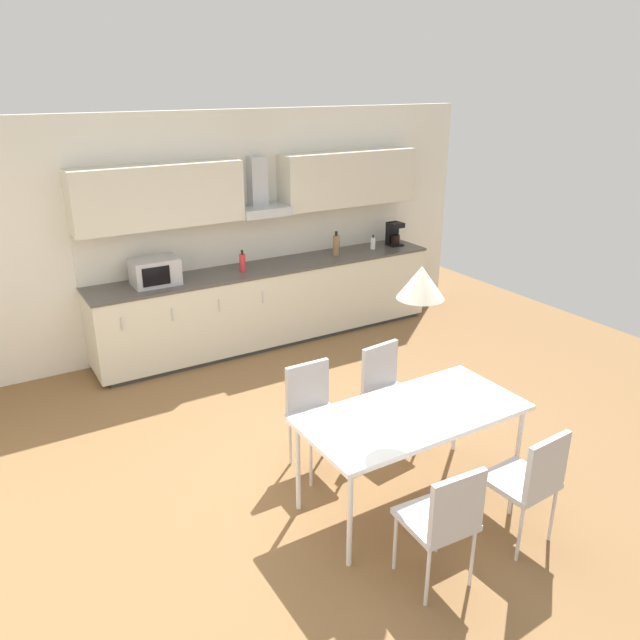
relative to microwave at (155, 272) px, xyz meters
The scene contains 16 objects.
ground_plane 2.90m from the microwave, 78.96° to the right, with size 9.41×8.89×0.02m, color brown.
wall_back 0.69m from the microwave, 36.07° to the left, with size 7.53×0.10×2.66m, color silver.
kitchen_counter 1.47m from the microwave, ahead, with size 4.18×0.67×0.93m.
backsplash_tile 1.39m from the microwave, 13.11° to the left, with size 4.16×0.02×0.54m, color silver.
upper_wall_cabinets 1.55m from the microwave, ahead, with size 4.16×0.40×0.65m.
microwave is the anchor object (origin of this frame).
coffee_maker 3.17m from the microwave, ahead, with size 0.18×0.19×0.30m.
bottle_red 0.99m from the microwave, ahead, with size 0.07×0.07×0.24m.
bottle_white 2.82m from the microwave, ahead, with size 0.06×0.06×0.18m.
bottle_brown 2.26m from the microwave, ahead, with size 0.08×0.08×0.30m.
dining_table 3.41m from the microwave, 76.03° to the right, with size 1.64×0.79×0.76m.
chair_near_right 4.27m from the microwave, 73.66° to the right, with size 0.42×0.42×0.87m.
chair_far_left 2.61m from the microwave, 79.85° to the right, with size 0.40×0.40×0.87m.
chair_near_left 4.12m from the microwave, 83.77° to the right, with size 0.42×0.42×0.87m.
chair_far_right 2.83m from the microwave, 64.88° to the right, with size 0.44×0.44×0.87m.
pendant_lamp 3.45m from the microwave, 76.03° to the right, with size 0.32×0.32×0.22m, color silver.
Camera 1 is at (-2.29, -3.64, 2.98)m, focal length 35.00 mm.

